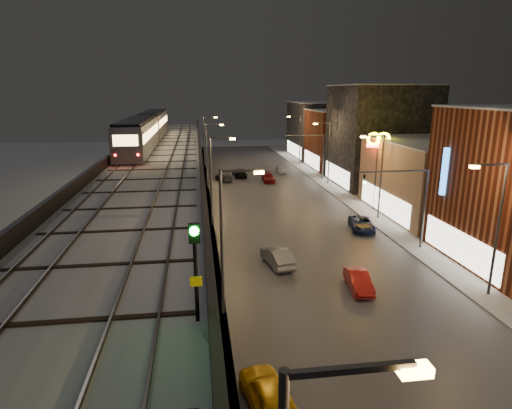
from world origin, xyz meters
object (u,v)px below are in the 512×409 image
car_onc_silver (358,282)px  car_onc_red (281,170)px  subway_train (147,128)px  car_near_white (277,257)px  rail_signal (195,253)px  car_far_white (224,177)px  car_onc_dark (362,224)px  car_onc_white (268,178)px  car_mid_dark (240,173)px  car_taxi (269,396)px

car_onc_silver → car_onc_red: bearing=92.3°
subway_train → car_onc_silver: size_ratio=9.74×
car_near_white → rail_signal: bearing=62.3°
car_far_white → car_onc_dark: size_ratio=0.85×
car_far_white → car_onc_red: bearing=-170.9°
car_near_white → car_far_white: bearing=-96.6°
subway_train → car_far_white: (10.38, 4.24, -7.78)m
subway_train → rail_signal: (6.40, -48.01, 0.35)m
rail_signal → car_onc_white: rail_signal is taller
car_near_white → car_onc_red: size_ratio=1.16×
subway_train → car_far_white: subway_train is taller
car_onc_red → car_near_white: bearing=-97.5°
car_onc_red → car_onc_dark: bearing=-82.1°
car_mid_dark → car_onc_dark: bearing=103.7°
subway_train → car_onc_red: size_ratio=10.01×
car_taxi → car_onc_dark: (13.10, 23.03, -0.13)m
car_near_white → car_onc_white: bearing=-108.3°
car_onc_silver → car_onc_red: car_onc_red is taller
subway_train → car_onc_silver: 38.69m
car_mid_dark → car_far_white: (-2.71, -2.89, -0.01)m
rail_signal → car_onc_white: 52.63m
rail_signal → car_taxi: bearing=52.7°
subway_train → car_onc_white: (17.01, 2.89, -7.83)m
car_near_white → car_onc_white: size_ratio=1.01×
subway_train → rail_signal: size_ratio=12.12×
car_onc_red → car_far_white: bearing=-148.1°
car_mid_dark → car_onc_white: 5.78m
subway_train → car_mid_dark: (13.10, 7.13, -7.78)m
car_taxi → car_onc_dark: 26.50m
car_taxi → car_mid_dark: 51.58m
subway_train → car_onc_red: (20.25, 9.47, -7.81)m
car_mid_dark → car_onc_dark: 29.86m
car_taxi → car_onc_white: 47.83m
rail_signal → car_onc_silver: bearing=52.8°
car_onc_silver → car_onc_dark: size_ratio=0.84×
car_far_white → car_onc_red: car_far_white is taller
car_far_white → car_onc_white: bearing=149.7°
car_mid_dark → car_far_white: car_mid_dark is taller
car_taxi → car_far_white: size_ratio=1.15×
car_onc_silver → car_far_white: bearing=106.5°
car_taxi → car_onc_white: size_ratio=1.05×
car_taxi → car_onc_silver: 13.23m
car_onc_white → car_onc_red: bearing=65.6°
car_onc_dark → car_onc_silver: bearing=-101.8°
rail_signal → car_far_white: rail_signal is taller
car_onc_dark → car_onc_white: size_ratio=1.08×
car_taxi → rail_signal: bearing=43.4°
car_near_white → car_taxi: bearing=68.0°
car_taxi → car_near_white: (3.24, 15.45, -0.05)m
car_mid_dark → car_far_white: size_ratio=1.18×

